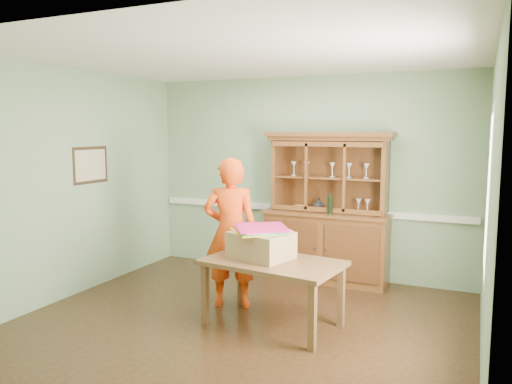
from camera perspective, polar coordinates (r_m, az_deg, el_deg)
The scene contains 14 objects.
floor at distance 5.35m, azimuth -1.50°, elevation -14.64°, with size 4.50×4.50×0.00m, color #412C15.
ceiling at distance 5.02m, azimuth -1.60°, elevation 15.32°, with size 4.50×4.50×0.00m, color white.
wall_back at distance 6.86m, azimuth 5.75°, elevation 1.78°, with size 4.50×4.50×0.00m, color gray.
wall_left at distance 6.32m, azimuth -20.25°, elevation 0.92°, with size 4.00×4.00×0.00m, color gray.
wall_right at distance 4.52m, azimuth 25.09°, elevation -1.60°, with size 4.00×4.00×0.00m, color gray.
wall_front at distance 3.35m, azimuth -16.64°, elevation -4.06°, with size 4.50×4.50×0.00m, color gray.
chair_rail at distance 6.89m, azimuth 5.63°, elevation -1.97°, with size 4.41×0.05×0.08m, color white.
framed_map at distance 6.50m, azimuth -18.35°, elevation 2.93°, with size 0.03×0.60×0.46m.
window_panel at distance 4.20m, azimuth 24.97°, elevation -0.14°, with size 0.03×0.96×1.36m.
china_hutch at distance 6.63m, azimuth 8.08°, elevation -4.20°, with size 1.66×0.55×1.95m.
dining_table at distance 5.08m, azimuth 1.92°, elevation -8.71°, with size 1.45×0.99×0.68m.
cardboard_box at distance 5.13m, azimuth 0.59°, elevation -6.08°, with size 0.58×0.46×0.27m, color tan.
kite_stack at distance 5.11m, azimuth 0.46°, elevation -4.27°, with size 0.69×0.69×0.05m.
person at distance 5.60m, azimuth -2.90°, elevation -4.64°, with size 0.61×0.40×1.69m, color #F9490F.
Camera 1 is at (2.16, -4.48, 1.98)m, focal length 35.00 mm.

